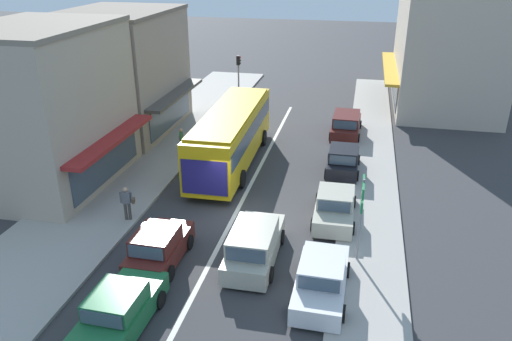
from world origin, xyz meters
name	(u,v)px	position (x,y,z in m)	size (l,w,h in m)	color
ground_plane	(233,218)	(0.00, 0.00, 0.00)	(140.00, 140.00, 0.00)	#353538
lane_centre_line	(252,182)	(0.00, 4.00, 0.00)	(0.20, 28.00, 0.01)	silver
sidewalk_left	(149,156)	(-6.80, 6.00, 0.07)	(5.20, 44.00, 0.14)	#A39E96
kerb_right	(370,176)	(6.20, 6.00, 0.06)	(2.80, 44.00, 0.12)	#A39E96
shopfront_corner_near	(45,108)	(-10.18, 1.78, 4.10)	(7.12, 8.35, 8.22)	#B2A38E
shopfront_mid_block	(122,73)	(-10.18, 10.42, 3.96)	(7.43, 8.70, 7.93)	gray
building_right_far	(447,45)	(11.48, 21.61, 4.63)	(8.29, 13.03, 9.27)	beige
city_bus	(231,133)	(-1.68, 6.16, 1.88)	(2.90, 10.90, 3.23)	yellow
sedan_behind_bus_mid	(119,312)	(-1.79, -7.89, 0.66)	(1.97, 4.24, 1.47)	#1E6638
wagon_behind_bus_near	(254,244)	(1.68, -3.17, 0.75)	(1.97, 4.52, 1.58)	#B7B29E
hatchback_adjacent_lane_lead	(159,247)	(-1.95, -4.10, 0.71)	(1.83, 3.70, 1.54)	#561E19
parked_sedan_kerb_front	(321,280)	(4.49, -4.78, 0.66)	(1.94, 4.22, 1.47)	silver
parked_sedan_kerb_second	(335,206)	(4.57, 0.87, 0.66)	(1.94, 4.22, 1.47)	#B7B29E
parked_hatchback_kerb_third	(343,161)	(4.66, 6.25, 0.71)	(1.82, 3.70, 1.54)	black
parked_wagon_kerb_rear	(346,125)	(4.52, 12.37, 0.75)	(2.00, 4.53, 1.58)	#561E19
traffic_light_downstreet	(239,74)	(-3.79, 16.32, 2.85)	(0.33, 0.24, 4.20)	gray
directional_road_sign	(362,201)	(5.70, -2.34, 2.70)	(0.10, 1.40, 3.60)	gray
pedestrian_with_handbag_near	(127,201)	(-4.57, -1.38, 1.07)	(0.65, 0.38, 1.63)	#4C4742
pedestrian_browsing_midblock	(181,140)	(-4.90, 6.62, 1.07)	(0.43, 0.64, 1.63)	#4C4742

